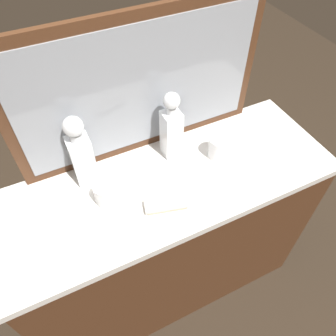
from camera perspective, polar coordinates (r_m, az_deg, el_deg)
The scene contains 9 objects.
ground_plane at distance 2.12m, azimuth -0.00°, elevation -18.40°, with size 6.00×6.00×0.00m, color #2D2319.
dresser at distance 1.70m, azimuth -0.00°, elevation -12.25°, with size 1.38×0.50×0.94m.
dresser_mirror at distance 1.27m, azimuth -4.75°, elevation 13.55°, with size 1.01×0.03×0.58m.
crystal_decanter_far_right at distance 1.33m, azimuth 0.59°, elevation 6.38°, with size 0.07×0.07×0.31m.
crystal_decanter_rear at distance 1.27m, azimuth -14.66°, elevation 1.94°, with size 0.08×0.08×0.31m.
crystal_tumbler_far_right at distance 1.39m, azimuth 8.64°, elevation 3.38°, with size 0.08×0.08×0.10m.
crystal_tumbler_far_left at distance 1.24m, azimuth -10.72°, elevation -4.44°, with size 0.08×0.08×0.09m.
silver_brush_rear at distance 1.23m, azimuth -0.30°, elevation -6.33°, with size 0.17×0.10×0.02m.
porcelain_dish at distance 1.26m, azimuth -19.95°, elevation -9.25°, with size 0.08×0.08×0.01m.
Camera 1 is at (-0.36, -0.74, 1.96)m, focal length 35.37 mm.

